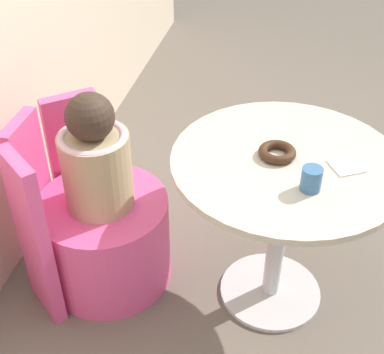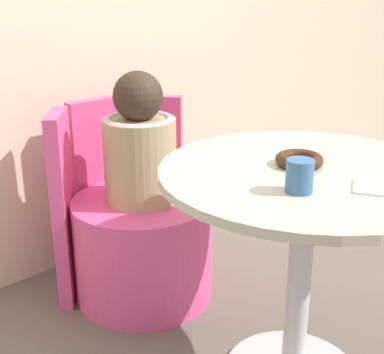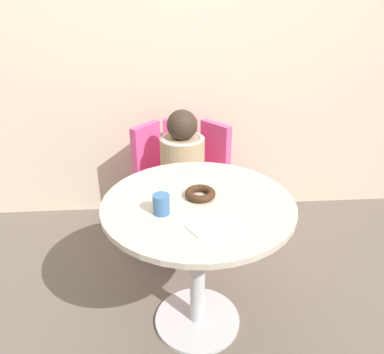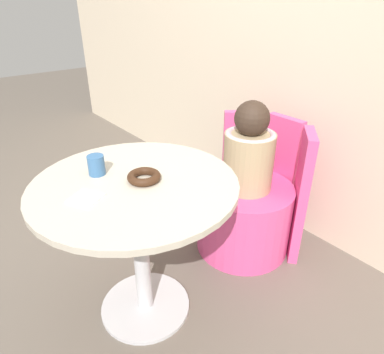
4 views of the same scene
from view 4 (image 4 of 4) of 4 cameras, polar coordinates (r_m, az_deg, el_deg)
ground_plane at (r=1.84m, az=-8.11°, el=-18.99°), size 12.00×12.00×0.00m
back_wall at (r=2.05m, az=19.59°, el=22.85°), size 6.00×0.06×2.40m
round_table at (r=1.43m, az=-9.07°, el=-6.18°), size 0.82×0.82×0.69m
tub_chair at (r=2.01m, az=8.59°, el=-6.62°), size 0.53×0.53×0.40m
booth_backrest at (r=2.07m, az=13.13°, el=-0.48°), size 0.63×0.23×0.74m
child_figure at (r=1.81m, az=9.51°, el=4.20°), size 0.27×0.27×0.48m
donut at (r=1.35m, az=-8.01°, el=0.05°), size 0.13×0.13×0.03m
cup at (r=1.43m, az=-15.66°, el=1.93°), size 0.07×0.07×0.08m
paper_napkin at (r=1.28m, az=-17.31°, el=-3.39°), size 0.14×0.14×0.01m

